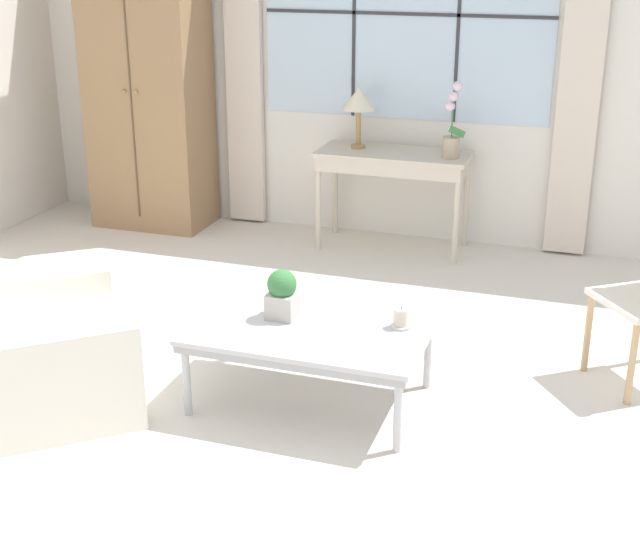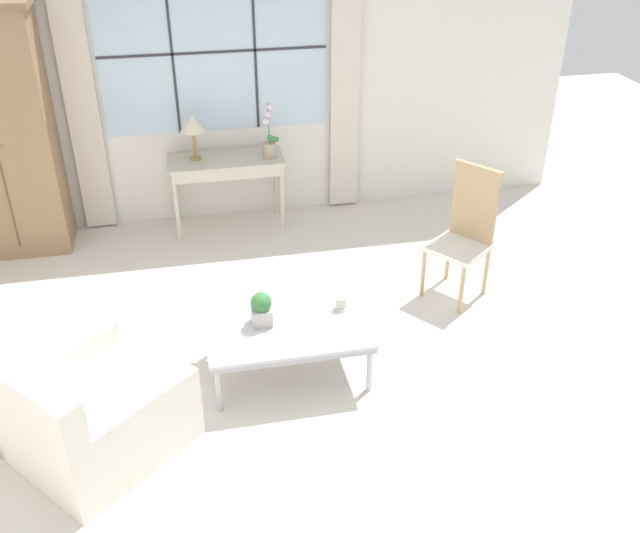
# 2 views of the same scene
# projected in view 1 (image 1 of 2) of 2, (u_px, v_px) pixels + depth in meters

# --- Properties ---
(ground_plane) EXTENTS (14.00, 14.00, 0.00)m
(ground_plane) POSITION_uv_depth(u_px,v_px,m) (252.00, 420.00, 4.31)
(ground_plane) COLOR silver
(wall_back_windowed) EXTENTS (7.20, 0.14, 2.80)m
(wall_back_windowed) POSITION_uv_depth(u_px,v_px,m) (405.00, 52.00, 6.51)
(wall_back_windowed) COLOR silver
(wall_back_windowed) RESTS_ON ground_plane
(armoire) EXTENTS (0.96, 0.60, 2.27)m
(armoire) POSITION_uv_depth(u_px,v_px,m) (148.00, 81.00, 6.87)
(armoire) COLOR #93704C
(armoire) RESTS_ON ground_plane
(console_table) EXTENTS (1.10, 0.49, 0.73)m
(console_table) POSITION_uv_depth(u_px,v_px,m) (394.00, 164.00, 6.48)
(console_table) COLOR beige
(console_table) RESTS_ON ground_plane
(table_lamp) EXTENTS (0.25, 0.25, 0.45)m
(table_lamp) POSITION_uv_depth(u_px,v_px,m) (359.00, 101.00, 6.44)
(table_lamp) COLOR #9E7F47
(table_lamp) RESTS_ON console_table
(potted_orchid) EXTENTS (0.16, 0.13, 0.54)m
(potted_orchid) POSITION_uv_depth(u_px,v_px,m) (452.00, 132.00, 6.20)
(potted_orchid) COLOR tan
(potted_orchid) RESTS_ON console_table
(armchair_upholstered) EXTENTS (1.37, 1.38, 0.81)m
(armchair_upholstered) POSITION_uv_depth(u_px,v_px,m) (19.00, 356.00, 4.39)
(armchair_upholstered) COLOR silver
(armchair_upholstered) RESTS_ON ground_plane
(coffee_table) EXTENTS (1.15, 0.75, 0.41)m
(coffee_table) POSITION_uv_depth(u_px,v_px,m) (311.00, 333.00, 4.37)
(coffee_table) COLOR #BCBCC1
(coffee_table) RESTS_ON ground_plane
(potted_plant_small) EXTENTS (0.15, 0.15, 0.25)m
(potted_plant_small) POSITION_uv_depth(u_px,v_px,m) (282.00, 293.00, 4.41)
(potted_plant_small) COLOR #BCB7AD
(potted_plant_small) RESTS_ON coffee_table
(pillar_candle) EXTENTS (0.10, 0.10, 0.11)m
(pillar_candle) POSITION_uv_depth(u_px,v_px,m) (401.00, 319.00, 4.33)
(pillar_candle) COLOR silver
(pillar_candle) RESTS_ON coffee_table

